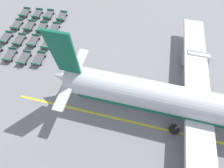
# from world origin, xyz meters

# --- Properties ---
(ground_plane) EXTENTS (500.00, 500.00, 0.00)m
(ground_plane) POSITION_xyz_m (0.00, 0.00, 0.00)
(ground_plane) COLOR gray
(airplane) EXTENTS (34.80, 41.20, 11.17)m
(airplane) POSITION_xyz_m (14.16, 0.08, 3.06)
(airplane) COLOR silver
(airplane) RESTS_ON ground_plane
(baggage_dolly_row_near_col_a) EXTENTS (3.42, 1.69, 0.92)m
(baggage_dolly_row_near_col_a) POSITION_xyz_m (-3.37, -33.41, 0.47)
(baggage_dolly_row_near_col_a) COLOR #515459
(baggage_dolly_row_near_col_a) RESTS_ON ground_plane
(baggage_dolly_row_near_col_b) EXTENTS (3.43, 1.72, 0.92)m
(baggage_dolly_row_near_col_b) POSITION_xyz_m (0.53, -33.25, 0.47)
(baggage_dolly_row_near_col_b) COLOR #515459
(baggage_dolly_row_near_col_b) RESTS_ON ground_plane
(baggage_dolly_row_near_col_c) EXTENTS (3.45, 1.77, 0.92)m
(baggage_dolly_row_near_col_c) POSITION_xyz_m (4.24, -33.55, 0.47)
(baggage_dolly_row_near_col_c) COLOR #515459
(baggage_dolly_row_near_col_c) RESTS_ON ground_plane
(baggage_dolly_row_mid_a_col_a) EXTENTS (3.42, 1.68, 0.92)m
(baggage_dolly_row_mid_a_col_a) POSITION_xyz_m (-3.44, -30.63, 0.47)
(baggage_dolly_row_mid_a_col_a) COLOR #515459
(baggage_dolly_row_mid_a_col_a) RESTS_ON ground_plane
(baggage_dolly_row_mid_a_col_b) EXTENTS (3.43, 1.71, 0.92)m
(baggage_dolly_row_mid_a_col_b) POSITION_xyz_m (0.44, -30.59, 0.47)
(baggage_dolly_row_mid_a_col_b) COLOR #515459
(baggage_dolly_row_mid_a_col_b) RESTS_ON ground_plane
(baggage_dolly_row_mid_a_col_c) EXTENTS (3.41, 1.67, 0.92)m
(baggage_dolly_row_mid_a_col_c) POSITION_xyz_m (4.43, -30.76, 0.47)
(baggage_dolly_row_mid_a_col_c) COLOR #515459
(baggage_dolly_row_mid_a_col_c) RESTS_ON ground_plane
(baggage_dolly_row_mid_a_col_d) EXTENTS (3.43, 1.72, 0.92)m
(baggage_dolly_row_mid_a_col_d) POSITION_xyz_m (8.15, -30.66, 0.47)
(baggage_dolly_row_mid_a_col_d) COLOR #515459
(baggage_dolly_row_mid_a_col_d) RESTS_ON ground_plane
(baggage_dolly_row_mid_b_col_a) EXTENTS (3.41, 1.67, 0.92)m
(baggage_dolly_row_mid_b_col_a) POSITION_xyz_m (-3.56, -28.16, 0.47)
(baggage_dolly_row_mid_b_col_a) COLOR #515459
(baggage_dolly_row_mid_b_col_a) RESTS_ON ground_plane
(baggage_dolly_row_mid_b_col_b) EXTENTS (3.43, 1.71, 0.92)m
(baggage_dolly_row_mid_b_col_b) POSITION_xyz_m (0.51, -27.96, 0.47)
(baggage_dolly_row_mid_b_col_b) COLOR #515459
(baggage_dolly_row_mid_b_col_b) RESTS_ON ground_plane
(baggage_dolly_row_mid_b_col_c) EXTENTS (3.41, 1.66, 0.92)m
(baggage_dolly_row_mid_b_col_c) POSITION_xyz_m (4.27, -28.09, 0.47)
(baggage_dolly_row_mid_b_col_c) COLOR #515459
(baggage_dolly_row_mid_b_col_c) RESTS_ON ground_plane
(baggage_dolly_row_mid_b_col_d) EXTENTS (3.43, 1.72, 0.92)m
(baggage_dolly_row_mid_b_col_d) POSITION_xyz_m (8.38, -27.91, 0.47)
(baggage_dolly_row_mid_b_col_d) COLOR #515459
(baggage_dolly_row_mid_b_col_d) RESTS_ON ground_plane
(baggage_dolly_row_far_col_a) EXTENTS (3.41, 1.67, 0.92)m
(baggage_dolly_row_far_col_a) POSITION_xyz_m (-3.44, -25.19, 0.47)
(baggage_dolly_row_far_col_a) COLOR #515459
(baggage_dolly_row_far_col_a) RESTS_ON ground_plane
(baggage_dolly_row_far_col_b) EXTENTS (3.41, 1.67, 0.92)m
(baggage_dolly_row_far_col_b) POSITION_xyz_m (0.34, -25.45, 0.47)
(baggage_dolly_row_far_col_b) COLOR #515459
(baggage_dolly_row_far_col_b) RESTS_ON ground_plane
(baggage_dolly_row_far_col_c) EXTENTS (3.41, 1.67, 0.92)m
(baggage_dolly_row_far_col_c) POSITION_xyz_m (4.45, -25.30, 0.47)
(baggage_dolly_row_far_col_c) COLOR #515459
(baggage_dolly_row_far_col_c) RESTS_ON ground_plane
(baggage_dolly_row_far_col_d) EXTENTS (3.43, 1.71, 0.92)m
(baggage_dolly_row_far_col_d) POSITION_xyz_m (8.18, -25.37, 0.47)
(baggage_dolly_row_far_col_d) COLOR #515459
(baggage_dolly_row_far_col_d) RESTS_ON ground_plane
(stand_guidance_stripe) EXTENTS (2.87, 33.67, 0.01)m
(stand_guidance_stripe) POSITION_xyz_m (16.40, -8.63, 0.00)
(stand_guidance_stripe) COLOR yellow
(stand_guidance_stripe) RESTS_ON ground_plane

